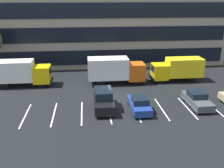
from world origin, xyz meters
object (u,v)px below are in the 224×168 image
object	(u,v)px
box_truck_yellow_all	(178,68)
sedan_navy	(139,104)
box_truck_orange	(115,69)
sedan_charcoal	(197,99)
suv_black	(103,100)
box_truck_yellow	(21,72)

from	to	relation	value
box_truck_yellow_all	sedan_navy	xyz separation A→B (m)	(-7.24, -8.78, -1.09)
box_truck_orange	sedan_charcoal	distance (m)	11.43
box_truck_yellow_all	suv_black	world-z (taller)	box_truck_yellow_all
box_truck_yellow	sedan_navy	bearing A→B (deg)	-32.95
box_truck_orange	sedan_navy	size ratio (longest dim) A/B	1.78
box_truck_yellow	suv_black	world-z (taller)	box_truck_yellow
box_truck_yellow	sedan_charcoal	size ratio (longest dim) A/B	1.64
sedan_navy	suv_black	bearing A→B (deg)	167.79
sedan_navy	sedan_charcoal	world-z (taller)	sedan_charcoal
box_truck_orange	box_truck_yellow_all	world-z (taller)	box_truck_orange
box_truck_yellow	sedan_charcoal	distance (m)	21.99
box_truck_yellow	sedan_charcoal	world-z (taller)	box_truck_yellow
sedan_charcoal	box_truck_orange	bearing A→B (deg)	134.09
box_truck_yellow	box_truck_orange	xyz separation A→B (m)	(12.35, -0.32, 0.07)
box_truck_yellow	sedan_navy	distance (m)	16.52
box_truck_yellow	sedan_navy	world-z (taller)	box_truck_yellow
sedan_charcoal	box_truck_yellow	bearing A→B (deg)	157.27
box_truck_yellow_all	sedan_charcoal	xyz separation A→B (m)	(-0.82, -8.31, -1.06)
box_truck_yellow	suv_black	xyz separation A→B (m)	(10.17, -8.17, -0.91)
sedan_navy	box_truck_orange	bearing A→B (deg)	99.73
sedan_navy	sedan_charcoal	distance (m)	6.44
box_truck_yellow_all	sedan_charcoal	bearing A→B (deg)	-95.63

